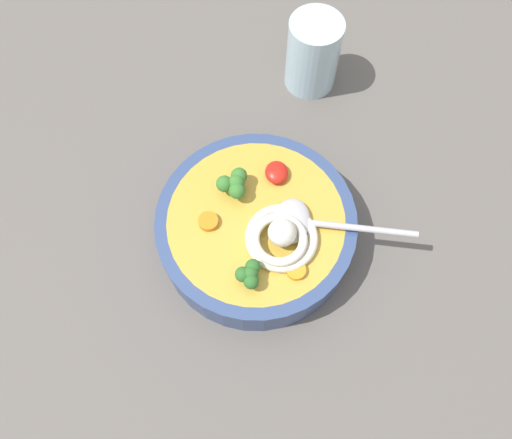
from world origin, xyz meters
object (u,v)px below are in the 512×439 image
(soup_spoon, at_px, (304,222))
(drinking_glass, at_px, (313,54))
(soup_bowl, at_px, (256,229))
(noodle_pile, at_px, (281,237))

(soup_spoon, height_order, drinking_glass, drinking_glass)
(soup_bowl, bearing_deg, noodle_pile, 42.38)
(noodle_pile, height_order, drinking_glass, drinking_glass)
(noodle_pile, height_order, soup_spoon, noodle_pile)
(soup_bowl, height_order, soup_spoon, soup_spoon)
(noodle_pile, bearing_deg, soup_bowl, -137.62)
(soup_spoon, bearing_deg, drinking_glass, 91.61)
(drinking_glass, bearing_deg, soup_bowl, -21.70)
(soup_bowl, bearing_deg, soup_spoon, 78.80)
(soup_bowl, xyz_separation_m, drinking_glass, (-0.25, 0.10, 0.03))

